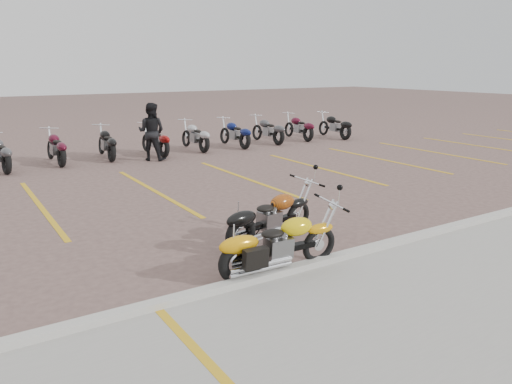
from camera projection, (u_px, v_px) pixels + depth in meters
ground at (234, 235)px, 9.31m from camera, size 100.00×100.00×0.00m
concrete_apron at (432, 346)px, 5.63m from camera, size 60.00×5.00×0.01m
curb at (298, 268)px, 7.66m from camera, size 60.00×0.18×0.12m
parking_stripes at (155, 191)px, 12.59m from camera, size 38.00×5.50×0.01m
yellow_cruiser at (276, 247)px, 7.52m from camera, size 2.07×0.32×0.85m
flame_cruiser at (267, 220)px, 8.83m from camera, size 2.05×0.53×0.85m
person_b at (151, 132)px, 16.49m from camera, size 1.17×1.16×1.91m
bg_bike_row at (106, 143)px, 16.81m from camera, size 20.48×2.01×1.10m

